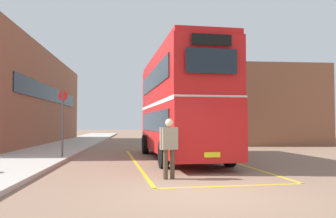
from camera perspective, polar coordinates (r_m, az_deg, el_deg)
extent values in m
plane|color=#846651|center=(22.51, -1.22, -6.49)|extent=(135.60, 135.60, 0.00)
cube|color=#B2ADA3|center=(25.34, -16.52, -5.78)|extent=(4.00, 57.60, 0.14)
cube|color=brown|center=(29.36, -24.32, 1.52)|extent=(6.16, 22.82, 7.01)
cube|color=#19232D|center=(28.52, -18.39, 2.25)|extent=(0.06, 17.34, 1.10)
cube|color=brown|center=(33.83, 13.04, 0.00)|extent=(7.05, 17.09, 5.96)
cube|color=#232D38|center=(32.91, 7.15, 0.54)|extent=(0.06, 12.99, 1.10)
cylinder|color=black|center=(18.60, -3.75, -5.81)|extent=(0.36, 1.02, 1.00)
cylinder|color=black|center=(19.04, 3.75, -5.73)|extent=(0.36, 1.02, 1.00)
cylinder|color=black|center=(12.63, -0.74, -7.44)|extent=(0.36, 1.02, 1.00)
cylinder|color=black|center=(13.26, 10.02, -7.16)|extent=(0.36, 1.02, 1.00)
cube|color=red|center=(15.78, 1.96, -3.16)|extent=(3.22, 9.92, 2.10)
cube|color=red|center=(15.89, 1.95, 4.44)|extent=(3.20, 9.72, 2.10)
cube|color=red|center=(16.07, 1.94, 8.51)|extent=(3.10, 9.62, 0.20)
cube|color=white|center=(15.80, 1.95, 0.65)|extent=(3.24, 9.82, 0.14)
cube|color=#19232D|center=(15.57, -2.46, -2.06)|extent=(0.70, 7.97, 0.84)
cube|color=#19232D|center=(15.70, -2.44, 4.89)|extent=(0.70, 7.97, 0.84)
cube|color=#19232D|center=(16.08, 6.23, -2.06)|extent=(0.70, 7.97, 0.84)
cube|color=#19232D|center=(16.20, 6.20, 4.67)|extent=(0.70, 7.97, 0.84)
cube|color=#19232D|center=(11.22, 7.18, 7.84)|extent=(1.68, 0.18, 0.80)
cube|color=black|center=(11.36, 7.16, 11.22)|extent=(1.32, 0.15, 0.36)
cube|color=#19232D|center=(20.59, -0.86, -1.86)|extent=(1.92, 0.20, 1.00)
cube|color=yellow|center=(11.08, 7.26, -7.45)|extent=(0.52, 0.07, 0.16)
cylinder|color=black|center=(33.56, 1.57, -4.35)|extent=(0.39, 0.95, 0.92)
cylinder|color=black|center=(33.58, 5.80, -4.34)|extent=(0.39, 0.95, 0.92)
cylinder|color=black|center=(28.59, 1.29, -4.69)|extent=(0.39, 0.95, 0.92)
cylinder|color=black|center=(28.61, 6.24, -4.68)|extent=(0.39, 0.95, 0.92)
cube|color=navy|center=(31.04, 3.72, -2.40)|extent=(3.57, 8.55, 2.60)
cube|color=silver|center=(31.07, 3.71, 0.11)|extent=(3.38, 8.20, 0.12)
cube|color=#19232D|center=(31.05, 1.48, -1.76)|extent=(1.00, 6.57, 0.96)
cube|color=#19232D|center=(31.07, 5.95, -1.75)|extent=(1.00, 6.57, 0.96)
cube|color=#19232D|center=(35.21, 3.66, -1.91)|extent=(1.89, 0.32, 1.10)
cylinder|color=#473828|center=(10.29, 0.71, -9.01)|extent=(0.14, 0.14, 0.85)
cylinder|color=#473828|center=(10.18, -0.41, -9.07)|extent=(0.14, 0.14, 0.85)
cube|color=gray|center=(10.18, 0.15, -4.86)|extent=(0.54, 0.39, 0.64)
cylinder|color=gray|center=(10.29, 1.38, -4.65)|extent=(0.09, 0.09, 0.61)
cylinder|color=gray|center=(10.06, -1.11, -4.71)|extent=(0.09, 0.09, 0.61)
sphere|color=beige|center=(10.15, 0.20, -2.24)|extent=(0.23, 0.23, 0.23)
cylinder|color=#4C4C51|center=(16.12, -16.89, -2.37)|extent=(0.08, 0.08, 2.89)
cylinder|color=red|center=(16.17, -16.83, 2.12)|extent=(0.43, 0.14, 0.44)
cube|color=gold|center=(14.60, -5.35, -8.70)|extent=(1.11, 11.72, 0.01)
cube|color=gold|center=(15.45, 9.79, -8.33)|extent=(1.11, 11.72, 0.01)
cube|color=gold|center=(9.30, 10.43, -12.30)|extent=(4.12, 0.47, 0.01)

